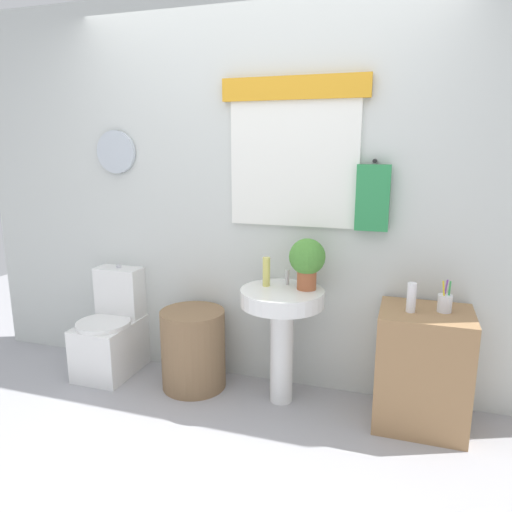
{
  "coord_description": "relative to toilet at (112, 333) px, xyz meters",
  "views": [
    {
      "loc": [
        0.96,
        -1.91,
        1.63
      ],
      "look_at": [
        0.08,
        0.8,
        0.97
      ],
      "focal_mm": 33.49,
      "sensor_mm": 36.0,
      "label": 1
    }
  ],
  "objects": [
    {
      "name": "ground_plane",
      "position": [
        1.06,
        -0.89,
        -0.29
      ],
      "size": [
        8.0,
        8.0,
        0.0
      ],
      "primitive_type": "plane",
      "color": "#A3A3A8"
    },
    {
      "name": "laundry_hamper",
      "position": [
        0.67,
        -0.04,
        -0.02
      ],
      "size": [
        0.44,
        0.44,
        0.55
      ],
      "primitive_type": "cylinder",
      "color": "#846647",
      "rests_on": "ground_plane"
    },
    {
      "name": "toothbrush_cup",
      "position": [
        2.24,
        -0.02,
        0.47
      ],
      "size": [
        0.08,
        0.08,
        0.19
      ],
      "color": "silver",
      "rests_on": "wooden_cabinet"
    },
    {
      "name": "faucet",
      "position": [
        1.3,
        0.08,
        0.52
      ],
      "size": [
        0.03,
        0.03,
        0.1
      ],
      "primitive_type": "cylinder",
      "color": "silver",
      "rests_on": "pedestal_sink"
    },
    {
      "name": "back_wall",
      "position": [
        1.06,
        0.26,
        1.02
      ],
      "size": [
        4.4,
        0.18,
        2.6
      ],
      "color": "silver",
      "rests_on": "ground_plane"
    },
    {
      "name": "soap_bottle",
      "position": [
        1.18,
        0.01,
        0.56
      ],
      "size": [
        0.05,
        0.05,
        0.19
      ],
      "primitive_type": "cylinder",
      "color": "#DBD166",
      "rests_on": "pedestal_sink"
    },
    {
      "name": "wooden_cabinet",
      "position": [
        2.15,
        -0.04,
        0.06
      ],
      "size": [
        0.52,
        0.44,
        0.71
      ],
      "primitive_type": "cube",
      "color": "#9E754C",
      "rests_on": "ground_plane"
    },
    {
      "name": "pedestal_sink",
      "position": [
        1.3,
        -0.04,
        0.29
      ],
      "size": [
        0.53,
        0.53,
        0.76
      ],
      "color": "white",
      "rests_on": "ground_plane"
    },
    {
      "name": "toilet",
      "position": [
        0.0,
        0.0,
        0.0
      ],
      "size": [
        0.38,
        0.51,
        0.78
      ],
      "color": "white",
      "rests_on": "ground_plane"
    },
    {
      "name": "potted_plant",
      "position": [
        1.44,
        0.02,
        0.66
      ],
      "size": [
        0.23,
        0.23,
        0.32
      ],
      "color": "#AD5B38",
      "rests_on": "pedestal_sink"
    },
    {
      "name": "lotion_bottle",
      "position": [
        2.06,
        -0.08,
        0.5
      ],
      "size": [
        0.05,
        0.05,
        0.17
      ],
      "primitive_type": "cylinder",
      "color": "white",
      "rests_on": "wooden_cabinet"
    }
  ]
}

